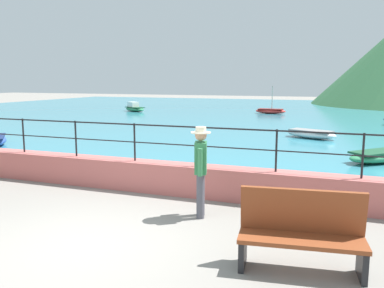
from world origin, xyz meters
name	(u,v)px	position (x,y,z in m)	size (l,w,h in m)	color
ground_plane	(87,243)	(0.00, 0.00, 0.00)	(120.00, 120.00, 0.00)	gray
promenade_wall	(167,178)	(0.00, 3.20, 0.35)	(20.00, 0.56, 0.70)	#BC605B
railing	(167,137)	(0.00, 3.20, 1.32)	(18.44, 0.04, 0.90)	black
lake_water	(290,114)	(0.00, 25.84, 0.03)	(64.00, 44.32, 0.06)	teal
bench_far	(301,231)	(3.33, 0.28, 0.56)	(1.76, 0.78, 1.13)	brown
person_walking	(201,167)	(1.30, 1.87, 0.98)	(0.38, 0.55, 1.75)	#4C4C56
boat_0	(378,156)	(4.87, 8.47, 0.26)	(2.23, 2.30, 0.36)	#338C59
boat_1	(311,134)	(2.49, 13.22, 0.26)	(2.47, 1.73, 0.36)	white
boat_2	(135,108)	(-12.21, 24.04, 0.33)	(2.45, 1.91, 0.76)	#338C59
boat_5	(270,111)	(-1.44, 25.74, 0.26)	(2.34, 1.02, 2.10)	red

